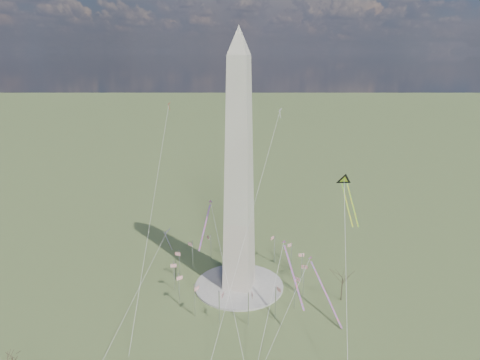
# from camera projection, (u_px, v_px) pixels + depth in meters

# --- Properties ---
(ground) EXTENTS (2000.00, 2000.00, 0.00)m
(ground) POSITION_uv_depth(u_px,v_px,m) (239.00, 286.00, 174.54)
(ground) COLOR #42572B
(ground) RESTS_ON ground
(plaza) EXTENTS (36.00, 36.00, 0.80)m
(plaza) POSITION_uv_depth(u_px,v_px,m) (239.00, 285.00, 174.43)
(plaza) COLOR #AEAA9F
(plaza) RESTS_ON ground
(washington_monument) EXTENTS (15.56, 15.56, 100.00)m
(washington_monument) POSITION_uv_depth(u_px,v_px,m) (239.00, 174.00, 160.74)
(washington_monument) COLOR #BCAC9E
(washington_monument) RESTS_ON plaza
(flagpole_ring) EXTENTS (54.40, 54.40, 13.00)m
(flagpole_ring) POSITION_uv_depth(u_px,v_px,m) (239.00, 270.00, 172.45)
(flagpole_ring) COLOR silver
(flagpole_ring) RESTS_ON ground
(tree_near) EXTENTS (8.09, 8.09, 14.16)m
(tree_near) POSITION_uv_depth(u_px,v_px,m) (343.00, 277.00, 162.03)
(tree_near) COLOR #4C422E
(tree_near) RESTS_ON ground
(tree_far) EXTENTS (6.01, 6.01, 10.52)m
(tree_far) POSITION_uv_depth(u_px,v_px,m) (12.00, 356.00, 123.51)
(tree_far) COLOR #4C422E
(tree_far) RESTS_ON ground
(kite_delta_black) EXTENTS (10.43, 19.18, 15.66)m
(kite_delta_black) POSITION_uv_depth(u_px,v_px,m) (345.00, 183.00, 164.60)
(kite_delta_black) COLOR black
(kite_delta_black) RESTS_ON ground
(kite_diamond_purple) EXTENTS (2.38, 3.58, 10.71)m
(kite_diamond_purple) POSITION_uv_depth(u_px,v_px,m) (168.00, 233.00, 179.24)
(kite_diamond_purple) COLOR navy
(kite_diamond_purple) RESTS_ON ground
(kite_streamer_left) EXTENTS (11.83, 20.62, 15.56)m
(kite_streamer_left) POSITION_uv_depth(u_px,v_px,m) (290.00, 264.00, 150.40)
(kite_streamer_left) COLOR red
(kite_streamer_left) RESTS_ON ground
(kite_streamer_mid) EXTENTS (3.19, 20.14, 13.83)m
(kite_streamer_mid) POSITION_uv_depth(u_px,v_px,m) (207.00, 219.00, 170.23)
(kite_streamer_mid) COLOR red
(kite_streamer_mid) RESTS_ON ground
(kite_streamer_right) EXTENTS (15.21, 20.60, 16.67)m
(kite_streamer_right) POSITION_uv_depth(u_px,v_px,m) (320.00, 281.00, 158.47)
(kite_streamer_right) COLOR red
(kite_streamer_right) RESTS_ON ground
(kite_small_red) EXTENTS (1.10, 1.73, 3.88)m
(kite_small_red) POSITION_uv_depth(u_px,v_px,m) (169.00, 105.00, 200.22)
(kite_small_red) COLOR red
(kite_small_red) RESTS_ON ground
(kite_small_white) EXTENTS (1.31, 1.84, 4.62)m
(kite_small_white) POSITION_uv_depth(u_px,v_px,m) (280.00, 111.00, 189.51)
(kite_small_white) COLOR silver
(kite_small_white) RESTS_ON ground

